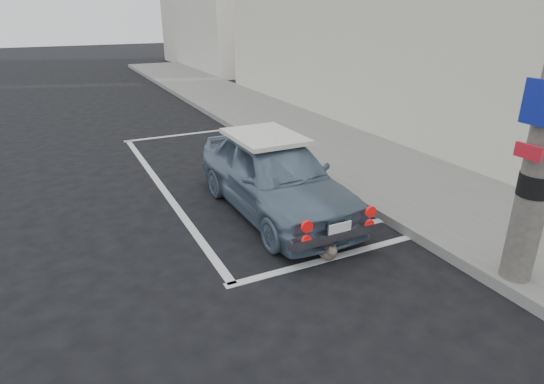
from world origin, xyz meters
The scene contains 7 objects.
ground centered at (0.00, 0.00, 0.00)m, with size 80.00×80.00×0.00m, color black.
sidewalk centered at (3.20, 2.00, 0.07)m, with size 2.80×40.00×0.15m, color slate.
pline_rear centered at (0.50, -0.50, 0.00)m, with size 3.00×0.12×0.01m, color silver.
pline_front centered at (0.50, 6.50, 0.00)m, with size 3.00×0.12×0.01m, color silver.
pline_side centered at (-0.90, 3.00, 0.00)m, with size 0.12×7.00×0.01m, color silver.
retro_coupe centered at (0.50, 1.17, 0.62)m, with size 1.49×3.63×1.23m.
cat centered at (0.44, -0.48, 0.12)m, with size 0.26×0.50×0.27m.
Camera 1 is at (-2.51, -4.83, 3.07)m, focal length 30.00 mm.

